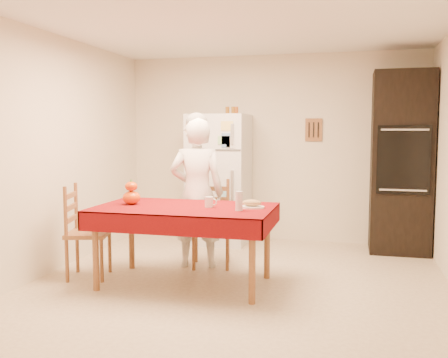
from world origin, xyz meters
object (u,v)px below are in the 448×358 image
(refrigerator, at_px, (219,179))
(bread_plate, at_px, (252,207))
(seated_woman, at_px, (197,193))
(chair_far, at_px, (211,220))
(dining_table, at_px, (185,214))
(pumpkin_lower, at_px, (131,198))
(oven_cabinet, at_px, (401,163))
(wine_glass, at_px, (239,201))
(coffee_mug, at_px, (209,202))
(chair_left, at_px, (82,228))

(refrigerator, xyz_separation_m, bread_plate, (0.79, -1.79, -0.08))
(seated_woman, distance_m, bread_plate, 0.92)
(chair_far, bearing_deg, dining_table, -107.27)
(seated_woman, xyz_separation_m, pumpkin_lower, (-0.48, -0.63, 0.02))
(bread_plate, bearing_deg, pumpkin_lower, -177.29)
(oven_cabinet, bearing_deg, refrigerator, -178.82)
(pumpkin_lower, xyz_separation_m, bread_plate, (1.20, 0.06, -0.06))
(chair_far, bearing_deg, wine_glass, -72.36)
(seated_woman, relative_size, coffee_mug, 16.24)
(dining_table, bearing_deg, wine_glass, -10.77)
(coffee_mug, height_order, wine_glass, wine_glass)
(refrigerator, bearing_deg, coffee_mug, -78.09)
(oven_cabinet, height_order, wine_glass, oven_cabinet)
(chair_far, distance_m, pumpkin_lower, 1.01)
(coffee_mug, xyz_separation_m, bread_plate, (0.41, 0.05, -0.04))
(coffee_mug, relative_size, wine_glass, 0.57)
(seated_woman, relative_size, pumpkin_lower, 9.17)
(oven_cabinet, xyz_separation_m, bread_plate, (-1.48, -1.84, -0.33))
(refrigerator, bearing_deg, wine_glass, -70.17)
(chair_left, distance_m, seated_woman, 1.25)
(coffee_mug, relative_size, bread_plate, 0.42)
(pumpkin_lower, bearing_deg, bread_plate, 2.71)
(pumpkin_lower, height_order, bread_plate, pumpkin_lower)
(dining_table, height_order, coffee_mug, coffee_mug)
(dining_table, height_order, chair_left, chair_left)
(dining_table, bearing_deg, chair_far, 85.58)
(refrigerator, bearing_deg, chair_left, -116.13)
(oven_cabinet, height_order, coffee_mug, oven_cabinet)
(refrigerator, height_order, wine_glass, refrigerator)
(chair_far, height_order, chair_left, same)
(coffee_mug, bearing_deg, bread_plate, 6.99)
(pumpkin_lower, distance_m, bread_plate, 1.20)
(oven_cabinet, height_order, bread_plate, oven_cabinet)
(seated_woman, height_order, bread_plate, seated_woman)
(chair_far, height_order, coffee_mug, chair_far)
(oven_cabinet, bearing_deg, chair_far, -150.70)
(pumpkin_lower, bearing_deg, wine_glass, -6.04)
(chair_far, relative_size, chair_left, 1.00)
(chair_left, bearing_deg, bread_plate, -101.29)
(wine_glass, relative_size, bread_plate, 0.73)
(pumpkin_lower, bearing_deg, oven_cabinet, 35.25)
(dining_table, distance_m, bread_plate, 0.65)
(oven_cabinet, distance_m, wine_glass, 2.57)
(refrigerator, bearing_deg, seated_woman, -86.58)
(dining_table, bearing_deg, bread_plate, 6.05)
(chair_far, relative_size, bread_plate, 3.96)
(dining_table, xyz_separation_m, wine_glass, (0.56, -0.11, 0.16))
(seated_woman, height_order, wine_glass, seated_woman)
(chair_left, height_order, coffee_mug, chair_left)
(oven_cabinet, bearing_deg, dining_table, -138.11)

